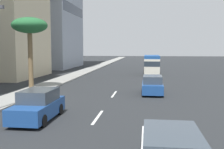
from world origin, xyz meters
The scene contains 8 objects.
ground_plane centered at (31.50, 0.00, 0.00)m, with size 198.00×198.00×0.00m, color #26282B.
sidewalk_right centered at (31.50, 7.56, 0.07)m, with size 162.00×2.57×0.15m, color gray.
lane_stripe_mid centered at (12.51, 0.00, 0.01)m, with size 3.20×0.16×0.01m, color silver.
lane_stripe_far centered at (20.44, 0.00, 0.01)m, with size 3.20×0.16×0.01m, color silver.
car_lead centered at (21.12, -3.29, 0.76)m, with size 4.34×1.82×1.60m.
car_third centered at (11.61, 3.21, 0.79)m, with size 4.32×1.87×1.68m.
minibus_fourth centered at (38.38, -3.49, 1.58)m, with size 6.36×2.33×2.86m.
palm_tree centered at (22.06, 8.24, 5.92)m, with size 3.35×3.35×6.72m.
Camera 1 is at (-2.69, -2.80, 4.01)m, focal length 43.67 mm.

